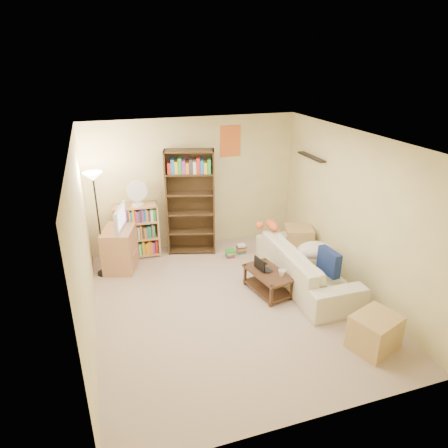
% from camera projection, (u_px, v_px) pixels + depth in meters
% --- Properties ---
extents(room, '(4.50, 4.54, 2.52)m').
position_uv_depth(room, '(233.00, 204.00, 5.48)').
color(room, tan).
rests_on(room, ground).
extents(sofa, '(2.24, 0.89, 0.65)m').
position_uv_depth(sofa, '(306.00, 265.00, 6.55)').
color(sofa, beige).
rests_on(sofa, ground).
extents(navy_pillow, '(0.17, 0.44, 0.39)m').
position_uv_depth(navy_pillow, '(329.00, 262.00, 6.04)').
color(navy_pillow, navy).
rests_on(navy_pillow, sofa).
extents(cream_blanket, '(0.60, 0.43, 0.26)m').
position_uv_depth(cream_blanket, '(314.00, 250.00, 6.55)').
color(cream_blanket, beige).
rests_on(cream_blanket, sofa).
extents(tabby_cat, '(0.51, 0.18, 0.18)m').
position_uv_depth(tabby_cat, '(270.00, 225.00, 7.06)').
color(tabby_cat, orange).
rests_on(tabby_cat, sofa).
extents(coffee_table, '(0.62, 0.91, 0.37)m').
position_uv_depth(coffee_table, '(268.00, 279.00, 6.33)').
color(coffee_table, '#46261B').
rests_on(coffee_table, ground).
extents(laptop, '(0.44, 0.41, 0.02)m').
position_uv_depth(laptop, '(265.00, 268.00, 6.37)').
color(laptop, black).
rests_on(laptop, coffee_table).
extents(laptop_screen, '(0.07, 0.27, 0.18)m').
position_uv_depth(laptop_screen, '(259.00, 264.00, 6.28)').
color(laptop_screen, white).
rests_on(laptop_screen, laptop).
extents(mug, '(0.15, 0.15, 0.10)m').
position_uv_depth(mug, '(282.00, 273.00, 6.14)').
color(mug, white).
rests_on(mug, coffee_table).
extents(tv_remote, '(0.11, 0.15, 0.02)m').
position_uv_depth(tv_remote, '(263.00, 263.00, 6.53)').
color(tv_remote, black).
rests_on(tv_remote, coffee_table).
extents(tv_stand, '(0.68, 0.82, 0.75)m').
position_uv_depth(tv_stand, '(120.00, 249.00, 7.01)').
color(tv_stand, tan).
rests_on(tv_stand, ground).
extents(television, '(0.76, 0.49, 0.41)m').
position_uv_depth(television, '(117.00, 218.00, 6.79)').
color(television, black).
rests_on(television, tv_stand).
extents(tall_bookshelf, '(0.94, 0.52, 1.98)m').
position_uv_depth(tall_bookshelf, '(190.00, 200.00, 7.34)').
color(tall_bookshelf, '#3B2B16').
rests_on(tall_bookshelf, ground).
extents(short_bookshelf, '(0.81, 0.35, 1.02)m').
position_uv_depth(short_bookshelf, '(137.00, 231.00, 7.38)').
color(short_bookshelf, tan).
rests_on(short_bookshelf, ground).
extents(desk_fan, '(0.36, 0.20, 0.46)m').
position_uv_depth(desk_fan, '(137.00, 193.00, 7.07)').
color(desk_fan, silver).
rests_on(desk_fan, short_bookshelf).
extents(floor_lamp, '(0.31, 0.31, 1.82)m').
position_uv_depth(floor_lamp, '(95.00, 195.00, 6.40)').
color(floor_lamp, black).
rests_on(floor_lamp, ground).
extents(side_table, '(0.62, 0.62, 0.57)m').
position_uv_depth(side_table, '(298.00, 241.00, 7.51)').
color(side_table, tan).
rests_on(side_table, ground).
extents(end_cabinet, '(0.70, 0.64, 0.48)m').
position_uv_depth(end_cabinet, '(375.00, 332.00, 5.11)').
color(end_cabinet, tan).
rests_on(end_cabinet, ground).
extents(book_stacks, '(0.44, 0.23, 0.18)m').
position_uv_depth(book_stacks, '(236.00, 251.00, 7.57)').
color(book_stacks, red).
rests_on(book_stacks, ground).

